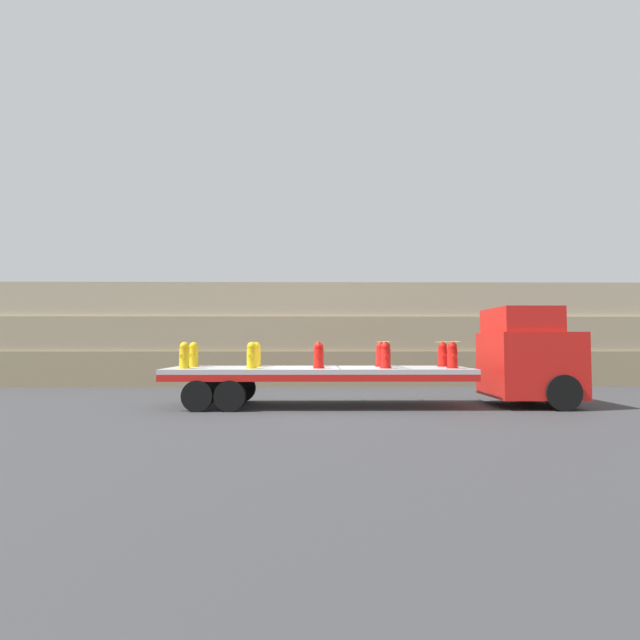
# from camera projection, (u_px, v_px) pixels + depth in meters

# --- Properties ---
(ground_plane) EXTENTS (120.00, 120.00, 0.00)m
(ground_plane) POSITION_uv_depth(u_px,v_px,m) (319.00, 406.00, 15.31)
(ground_plane) COLOR #38383A
(rock_cliff) EXTENTS (60.00, 3.30, 4.73)m
(rock_cliff) POSITION_uv_depth(u_px,v_px,m) (317.00, 334.00, 23.99)
(rock_cliff) COLOR gray
(rock_cliff) RESTS_ON ground_plane
(truck_cab) EXTENTS (2.50, 2.65, 3.02)m
(truck_cab) POSITION_uv_depth(u_px,v_px,m) (531.00, 356.00, 15.46)
(truck_cab) COLOR red
(truck_cab) RESTS_ON ground_plane
(flatbed_trailer) EXTENTS (9.18, 2.67, 1.19)m
(flatbed_trailer) POSITION_uv_depth(u_px,v_px,m) (299.00, 375.00, 15.35)
(flatbed_trailer) COLOR #B2B2B7
(flatbed_trailer) RESTS_ON ground_plane
(fire_hydrant_yellow_near_0) EXTENTS (0.36, 0.56, 0.79)m
(fire_hydrant_yellow_near_0) POSITION_uv_depth(u_px,v_px,m) (184.00, 356.00, 14.77)
(fire_hydrant_yellow_near_0) COLOR gold
(fire_hydrant_yellow_near_0) RESTS_ON flatbed_trailer
(fire_hydrant_yellow_far_0) EXTENTS (0.36, 0.56, 0.79)m
(fire_hydrant_yellow_far_0) POSITION_uv_depth(u_px,v_px,m) (194.00, 355.00, 15.90)
(fire_hydrant_yellow_far_0) COLOR gold
(fire_hydrant_yellow_far_0) RESTS_ON flatbed_trailer
(fire_hydrant_yellow_near_1) EXTENTS (0.36, 0.56, 0.79)m
(fire_hydrant_yellow_near_1) POSITION_uv_depth(u_px,v_px,m) (252.00, 356.00, 14.79)
(fire_hydrant_yellow_near_1) COLOR gold
(fire_hydrant_yellow_near_1) RESTS_ON flatbed_trailer
(fire_hydrant_yellow_far_1) EXTENTS (0.36, 0.56, 0.79)m
(fire_hydrant_yellow_far_1) POSITION_uv_depth(u_px,v_px,m) (256.00, 355.00, 15.93)
(fire_hydrant_yellow_far_1) COLOR gold
(fire_hydrant_yellow_far_1) RESTS_ON flatbed_trailer
(fire_hydrant_red_near_2) EXTENTS (0.36, 0.56, 0.79)m
(fire_hydrant_red_near_2) POSITION_uv_depth(u_px,v_px,m) (319.00, 356.00, 14.82)
(fire_hydrant_red_near_2) COLOR red
(fire_hydrant_red_near_2) RESTS_ON flatbed_trailer
(fire_hydrant_red_far_2) EXTENTS (0.36, 0.56, 0.79)m
(fire_hydrant_red_far_2) POSITION_uv_depth(u_px,v_px,m) (318.00, 355.00, 15.95)
(fire_hydrant_red_far_2) COLOR red
(fire_hydrant_red_far_2) RESTS_ON flatbed_trailer
(fire_hydrant_red_near_3) EXTENTS (0.36, 0.56, 0.79)m
(fire_hydrant_red_near_3) POSITION_uv_depth(u_px,v_px,m) (386.00, 356.00, 14.84)
(fire_hydrant_red_near_3) COLOR red
(fire_hydrant_red_near_3) RESTS_ON flatbed_trailer
(fire_hydrant_red_far_3) EXTENTS (0.36, 0.56, 0.79)m
(fire_hydrant_red_far_3) POSITION_uv_depth(u_px,v_px,m) (381.00, 355.00, 15.97)
(fire_hydrant_red_far_3) COLOR red
(fire_hydrant_red_far_3) RESTS_ON flatbed_trailer
(fire_hydrant_red_near_4) EXTENTS (0.36, 0.56, 0.79)m
(fire_hydrant_red_near_4) POSITION_uv_depth(u_px,v_px,m) (452.00, 356.00, 14.86)
(fire_hydrant_red_near_4) COLOR red
(fire_hydrant_red_near_4) RESTS_ON flatbed_trailer
(fire_hydrant_red_far_4) EXTENTS (0.36, 0.56, 0.79)m
(fire_hydrant_red_far_4) POSITION_uv_depth(u_px,v_px,m) (443.00, 355.00, 16.00)
(fire_hydrant_red_far_4) COLOR red
(fire_hydrant_red_far_4) RESTS_ON flatbed_trailer
(cargo_strap_rear) EXTENTS (0.05, 2.78, 0.01)m
(cargo_strap_rear) POSITION_uv_depth(u_px,v_px,m) (319.00, 342.00, 15.40)
(cargo_strap_rear) COLOR yellow
(cargo_strap_rear) RESTS_ON fire_hydrant_red_near_2
(cargo_strap_middle) EXTENTS (0.05, 2.78, 0.01)m
(cargo_strap_middle) POSITION_uv_depth(u_px,v_px,m) (383.00, 342.00, 15.43)
(cargo_strap_middle) COLOR yellow
(cargo_strap_middle) RESTS_ON fire_hydrant_red_near_3
(cargo_strap_front) EXTENTS (0.05, 2.78, 0.01)m
(cargo_strap_front) POSITION_uv_depth(u_px,v_px,m) (447.00, 342.00, 15.45)
(cargo_strap_front) COLOR yellow
(cargo_strap_front) RESTS_ON fire_hydrant_red_near_4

